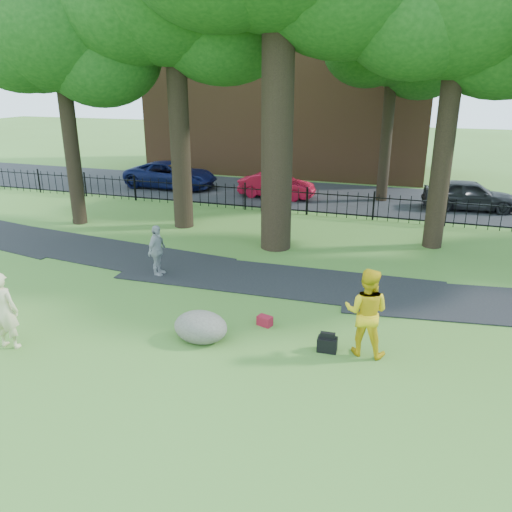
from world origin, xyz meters
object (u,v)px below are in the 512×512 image
(lamppost, at_px, (72,187))
(woman, at_px, (4,311))
(man, at_px, (366,312))
(red_sedan, at_px, (277,185))
(boulder, at_px, (201,325))

(lamppost, bearing_deg, woman, -59.92)
(woman, xyz_separation_m, man, (7.85, 2.35, 0.10))
(red_sedan, bearing_deg, man, -154.98)
(boulder, bearing_deg, lamppost, 140.83)
(man, height_order, red_sedan, man)
(man, distance_m, red_sedan, 15.89)
(woman, bearing_deg, man, -169.90)
(lamppost, relative_size, red_sedan, 0.82)
(woman, relative_size, boulder, 1.41)
(man, xyz_separation_m, lamppost, (-13.21, 7.08, 0.56))
(red_sedan, bearing_deg, woman, 176.38)
(boulder, xyz_separation_m, red_sedan, (-2.57, 15.17, 0.26))
(boulder, height_order, red_sedan, red_sedan)
(woman, xyz_separation_m, red_sedan, (1.51, 16.91, -0.28))
(man, bearing_deg, lamppost, -23.93)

